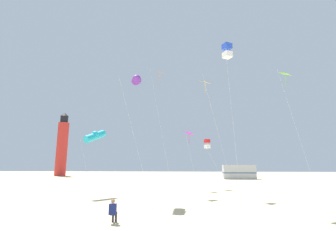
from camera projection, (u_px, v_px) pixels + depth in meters
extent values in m
cube|color=navy|center=(113.00, 209.00, 12.48)|extent=(0.34, 0.22, 0.52)
sphere|color=#9E704C|center=(113.00, 201.00, 12.55)|extent=(0.20, 0.20, 0.20)
cylinder|color=#2D2D38|center=(115.00, 214.00, 12.60)|extent=(0.13, 0.36, 0.13)
cylinder|color=#2D2D38|center=(116.00, 218.00, 12.71)|extent=(0.11, 0.11, 0.42)
cylinder|color=#2D2D38|center=(112.00, 214.00, 12.61)|extent=(0.13, 0.36, 0.13)
cylinder|color=#2D2D38|center=(113.00, 218.00, 12.73)|extent=(0.11, 0.11, 0.42)
cylinder|color=silver|center=(85.00, 165.00, 23.08)|extent=(1.84, 0.81, 5.56)
cylinder|color=#1EB2D1|center=(95.00, 136.00, 24.47)|extent=(1.64, 2.57, 1.48)
sphere|color=#1EB2D1|center=(95.00, 135.00, 24.50)|extent=(0.76, 0.76, 0.76)
cylinder|color=silver|center=(216.00, 166.00, 29.85)|extent=(3.00, 1.70, 5.46)
cube|color=red|center=(207.00, 141.00, 31.97)|extent=(0.82, 0.82, 0.44)
cube|color=white|center=(207.00, 147.00, 31.83)|extent=(0.82, 0.82, 0.44)
cylinder|color=silver|center=(218.00, 134.00, 23.47)|extent=(2.80, 2.05, 11.25)
cube|color=yellow|center=(205.00, 82.00, 25.99)|extent=(1.22, 1.22, 0.40)
cylinder|color=yellow|center=(205.00, 88.00, 25.87)|extent=(0.04, 0.04, 1.10)
cylinder|color=silver|center=(161.00, 128.00, 26.52)|extent=(2.43, 0.58, 13.33)
cube|color=orange|center=(160.00, 72.00, 29.00)|extent=(1.22, 1.22, 0.40)
cylinder|color=orange|center=(160.00, 77.00, 28.88)|extent=(0.04, 0.04, 1.10)
cylinder|color=silver|center=(192.00, 161.00, 29.03)|extent=(1.37, 0.52, 6.59)
cube|color=#D826A5|center=(189.00, 133.00, 30.35)|extent=(1.22, 1.22, 0.40)
cylinder|color=#D826A5|center=(189.00, 139.00, 30.22)|extent=(0.04, 0.04, 1.10)
cylinder|color=silver|center=(233.00, 123.00, 18.27)|extent=(0.63, 0.25, 11.61)
cube|color=blue|center=(227.00, 47.00, 19.76)|extent=(0.82, 0.82, 0.44)
cube|color=white|center=(227.00, 55.00, 19.63)|extent=(0.82, 0.82, 0.44)
cylinder|color=silver|center=(297.00, 131.00, 21.64)|extent=(2.48, 0.15, 11.34)
cube|color=#72D12D|center=(285.00, 74.00, 23.94)|extent=(1.22, 1.22, 0.40)
cylinder|color=#72D12D|center=(286.00, 80.00, 23.82)|extent=(0.04, 0.04, 1.10)
cylinder|color=silver|center=(134.00, 136.00, 19.84)|extent=(2.80, 0.42, 10.12)
cylinder|color=purple|center=(137.00, 81.00, 22.19)|extent=(1.05, 2.57, 1.48)
sphere|color=purple|center=(137.00, 79.00, 22.22)|extent=(0.76, 0.76, 0.76)
cylinder|color=red|center=(62.00, 149.00, 66.84)|extent=(2.80, 2.80, 14.00)
cylinder|color=black|center=(64.00, 120.00, 68.35)|extent=(2.00, 2.00, 1.80)
cone|color=black|center=(65.00, 114.00, 68.62)|extent=(2.20, 2.20, 1.00)
cube|color=#B7BABF|center=(239.00, 172.00, 50.88)|extent=(6.43, 2.40, 2.80)
cube|color=#4C608C|center=(239.00, 173.00, 50.86)|extent=(6.47, 2.44, 0.24)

